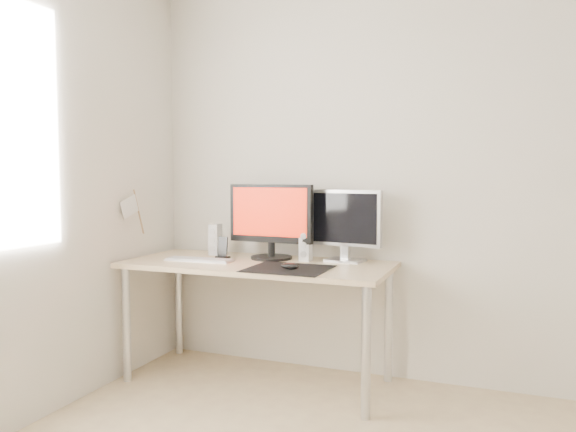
% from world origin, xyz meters
% --- Properties ---
extents(wall_back, '(3.50, 0.00, 3.50)m').
position_xyz_m(wall_back, '(0.00, 1.75, 1.25)').
color(wall_back, silver).
rests_on(wall_back, ground).
extents(mousepad, '(0.45, 0.40, 0.00)m').
position_xyz_m(mousepad, '(-0.67, 1.23, 0.73)').
color(mousepad, black).
rests_on(mousepad, desk).
extents(mouse, '(0.10, 0.06, 0.04)m').
position_xyz_m(mouse, '(-0.65, 1.20, 0.75)').
color(mouse, black).
rests_on(mouse, mousepad).
extents(desk, '(1.60, 0.70, 0.73)m').
position_xyz_m(desk, '(-0.93, 1.38, 0.65)').
color(desk, '#D1B587').
rests_on(desk, ground).
extents(main_monitor, '(0.55, 0.27, 0.47)m').
position_xyz_m(main_monitor, '(-0.91, 1.53, 0.98)').
color(main_monitor, black).
rests_on(main_monitor, desk).
extents(second_monitor, '(0.45, 0.19, 0.43)m').
position_xyz_m(second_monitor, '(-0.45, 1.61, 0.97)').
color(second_monitor, '#B4B4B6').
rests_on(second_monitor, desk).
extents(speaker_left, '(0.06, 0.08, 0.20)m').
position_xyz_m(speaker_left, '(-1.32, 1.57, 0.83)').
color(speaker_left, white).
rests_on(speaker_left, desk).
extents(speaker_right, '(0.06, 0.08, 0.20)m').
position_xyz_m(speaker_right, '(-0.68, 1.54, 0.83)').
color(speaker_right, white).
rests_on(speaker_right, desk).
extents(keyboard, '(0.43, 0.14, 0.02)m').
position_xyz_m(keyboard, '(-1.28, 1.30, 0.74)').
color(keyboard, silver).
rests_on(keyboard, desk).
extents(phone_dock, '(0.08, 0.07, 0.14)m').
position_xyz_m(phone_dock, '(-1.20, 1.45, 0.77)').
color(phone_dock, black).
rests_on(phone_dock, desk).
extents(pennant, '(0.01, 0.23, 0.29)m').
position_xyz_m(pennant, '(-1.72, 1.24, 1.05)').
color(pennant, '#A57F54').
rests_on(pennant, wall_left).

